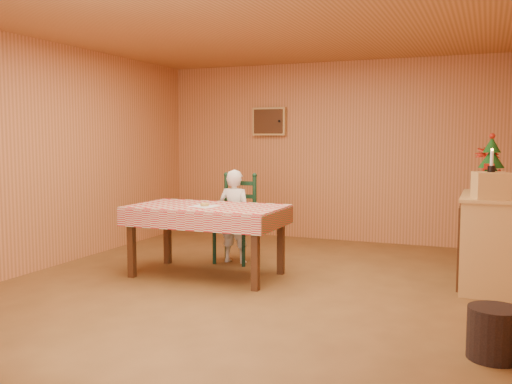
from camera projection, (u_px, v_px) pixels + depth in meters
ground at (248, 288)px, 5.73m from camera, size 6.00×6.00×0.00m
cabin_walls at (268, 107)px, 6.04m from camera, size 5.10×6.05×2.65m
dining_table at (207, 213)px, 6.17m from camera, size 1.66×0.96×0.77m
ladder_chair at (237, 220)px, 6.91m from camera, size 0.44×0.40×1.08m
seated_child at (235, 216)px, 6.85m from camera, size 0.41×0.27×1.12m
napkin at (205, 206)px, 6.11m from camera, size 0.27×0.27×0.00m
donut at (205, 204)px, 6.11m from camera, size 0.12×0.12×0.03m
shelf_unit at (487, 240)px, 5.79m from camera, size 0.54×1.24×0.93m
crate at (491, 185)px, 5.36m from camera, size 0.36×0.36×0.25m
christmas_tree at (491, 166)px, 5.94m from camera, size 0.34×0.34×0.62m
flower_arrangement at (486, 169)px, 6.24m from camera, size 0.32×0.32×0.47m
candle_set at (492, 165)px, 5.34m from camera, size 0.07×0.07×0.22m
storage_bin at (494, 333)px, 3.87m from camera, size 0.36×0.36×0.36m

